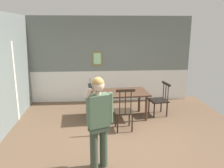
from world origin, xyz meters
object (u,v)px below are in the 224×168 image
(chair_by_doorway, at_px, (159,99))
(chair_near_window, at_px, (124,111))
(dining_table, at_px, (118,95))
(person_figure, at_px, (99,118))

(chair_by_doorway, bearing_deg, chair_near_window, 121.11)
(dining_table, relative_size, chair_near_window, 1.57)
(chair_near_window, xyz_separation_m, person_figure, (-0.63, -1.50, 0.44))
(chair_by_doorway, height_order, person_figure, person_figure)
(dining_table, xyz_separation_m, chair_near_window, (0.07, -0.84, -0.14))
(dining_table, xyz_separation_m, person_figure, (-0.57, -2.33, 0.30))
(chair_near_window, distance_m, chair_by_doorway, 1.47)
(chair_near_window, height_order, person_figure, person_figure)
(dining_table, height_order, chair_near_window, chair_near_window)
(dining_table, relative_size, chair_by_doorway, 1.80)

